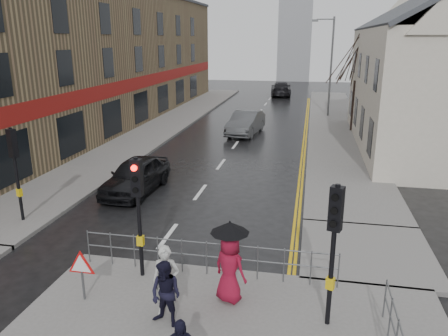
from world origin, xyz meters
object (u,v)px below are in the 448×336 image
at_px(pedestrian_b, 166,294).
at_px(pedestrian_with_umbrella, 230,259).
at_px(car_parked, 136,175).
at_px(car_mid, 246,123).
at_px(pedestrian_a, 166,282).

bearing_deg(pedestrian_b, pedestrian_with_umbrella, 62.55).
bearing_deg(car_parked, car_mid, 80.87).
bearing_deg(pedestrian_a, car_mid, 84.60).
height_order(pedestrian_a, pedestrian_b, pedestrian_a).
bearing_deg(pedestrian_b, pedestrian_a, 124.42).
bearing_deg(pedestrian_with_umbrella, pedestrian_b, -134.69).
relative_size(pedestrian_a, pedestrian_with_umbrella, 0.83).
distance_m(pedestrian_with_umbrella, car_parked, 9.36).
bearing_deg(car_parked, pedestrian_with_umbrella, -49.94).
relative_size(pedestrian_a, car_mid, 0.36).
distance_m(pedestrian_b, car_parked, 9.77).
xyz_separation_m(pedestrian_a, car_mid, (-1.31, 21.21, -0.22)).
xyz_separation_m(pedestrian_b, pedestrian_with_umbrella, (1.23, 1.25, 0.35)).
bearing_deg(pedestrian_a, pedestrian_b, -81.76).
bearing_deg(car_mid, pedestrian_with_umbrella, -75.61).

